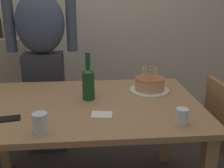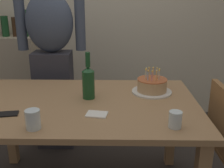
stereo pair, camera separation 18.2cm
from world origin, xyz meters
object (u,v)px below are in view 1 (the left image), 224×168
at_px(water_glass_near, 182,116).
at_px(napkin_stack, 102,115).
at_px(water_glass_far, 40,123).
at_px(cell_phone, 7,119).
at_px(person_man_bearded, 43,59).
at_px(birthday_cake, 150,85).
at_px(wine_bottle, 88,82).

relative_size(water_glass_near, napkin_stack, 0.74).
distance_m(water_glass_near, napkin_stack, 0.45).
height_order(water_glass_far, cell_phone, water_glass_far).
bearing_deg(person_man_bearded, cell_phone, 85.75).
distance_m(birthday_cake, water_glass_far, 0.89).
xyz_separation_m(water_glass_near, person_man_bearded, (-0.89, 1.07, 0.09)).
bearing_deg(person_man_bearded, birthday_cake, 147.19).
relative_size(water_glass_far, wine_bottle, 0.33).
xyz_separation_m(birthday_cake, napkin_stack, (-0.37, -0.39, -0.04)).
relative_size(water_glass_far, napkin_stack, 0.87).
xyz_separation_m(wine_bottle, cell_phone, (-0.46, -0.28, -0.11)).
relative_size(napkin_stack, person_man_bearded, 0.07).
bearing_deg(cell_phone, water_glass_near, -18.91).
height_order(birthday_cake, water_glass_far, birthday_cake).
xyz_separation_m(water_glass_near, cell_phone, (-0.96, 0.14, -0.04)).
bearing_deg(napkin_stack, cell_phone, -179.19).
height_order(cell_phone, napkin_stack, same).
relative_size(wine_bottle, person_man_bearded, 0.19).
relative_size(wine_bottle, cell_phone, 2.20).
distance_m(water_glass_far, napkin_stack, 0.37).
relative_size(birthday_cake, water_glass_near, 3.15).
bearing_deg(cell_phone, birthday_cake, 13.06).
xyz_separation_m(cell_phone, person_man_bearded, (0.07, 0.93, 0.13)).
relative_size(water_glass_far, person_man_bearded, 0.06).
height_order(birthday_cake, cell_phone, birthday_cake).
bearing_deg(napkin_stack, water_glass_near, -19.09).
bearing_deg(water_glass_far, birthday_cake, 39.42).
bearing_deg(water_glass_near, birthday_cake, 96.19).
xyz_separation_m(birthday_cake, cell_phone, (-0.90, -0.40, -0.04)).
bearing_deg(person_man_bearded, napkin_stack, 116.72).
xyz_separation_m(wine_bottle, person_man_bearded, (-0.39, 0.66, 0.02)).
distance_m(water_glass_near, wine_bottle, 0.65).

